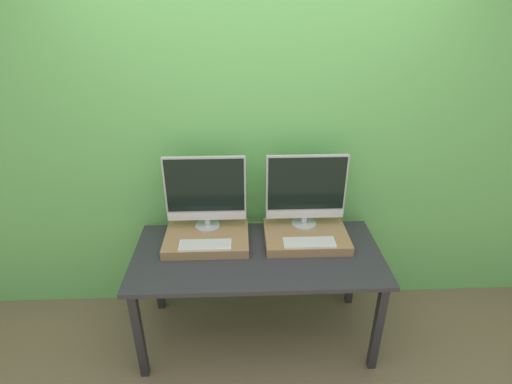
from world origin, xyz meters
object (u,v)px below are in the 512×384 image
(keyboard_left, at_px, (205,245))
(monitor_right, at_px, (306,190))
(keyboard_right, at_px, (309,242))
(monitor_left, at_px, (205,191))

(keyboard_left, xyz_separation_m, monitor_right, (0.67, 0.23, 0.26))
(monitor_right, xyz_separation_m, keyboard_right, (0.00, -0.23, -0.26))
(keyboard_left, bearing_deg, keyboard_right, 0.00)
(monitor_left, distance_m, monitor_right, 0.67)
(keyboard_left, bearing_deg, monitor_left, 90.00)
(keyboard_left, distance_m, monitor_right, 0.75)
(monitor_right, bearing_deg, keyboard_right, -90.00)
(monitor_left, height_order, keyboard_right, monitor_left)
(monitor_right, bearing_deg, keyboard_left, -160.72)
(monitor_right, relative_size, keyboard_right, 1.60)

